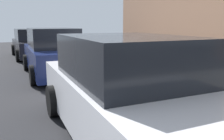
% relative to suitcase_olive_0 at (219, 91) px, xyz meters
% --- Properties ---
extents(ground_plane, '(40.00, 40.00, 0.00)m').
position_rel_suitcase_olive_0_xyz_m(ground_plane, '(3.25, 0.73, -0.51)').
color(ground_plane, black).
extents(sidewalk_curb, '(18.00, 5.00, 0.14)m').
position_rel_suitcase_olive_0_xyz_m(sidewalk_curb, '(3.25, -1.77, -0.44)').
color(sidewalk_curb, '#9E9B93').
rests_on(sidewalk_curb, ground_plane).
extents(suitcase_olive_0, '(0.45, 0.21, 0.81)m').
position_rel_suitcase_olive_0_xyz_m(suitcase_olive_0, '(0.00, 0.00, 0.00)').
color(suitcase_olive_0, '#59601E').
rests_on(suitcase_olive_0, sidewalk_curb).
extents(suitcase_silver_1, '(0.51, 0.26, 0.96)m').
position_rel_suitcase_olive_0_xyz_m(suitcase_silver_1, '(0.54, 0.06, -0.01)').
color(suitcase_silver_1, '#9EA0A8').
rests_on(suitcase_silver_1, sidewalk_curb).
extents(suitcase_teal_2, '(0.49, 0.25, 0.99)m').
position_rel_suitcase_olive_0_xyz_m(suitcase_teal_2, '(1.09, -0.03, -0.03)').
color(suitcase_teal_2, '#0F606B').
rests_on(suitcase_teal_2, sidewalk_curb).
extents(suitcase_maroon_3, '(0.47, 0.19, 0.90)m').
position_rel_suitcase_olive_0_xyz_m(suitcase_maroon_3, '(1.63, 0.02, -0.04)').
color(suitcase_maroon_3, maroon).
rests_on(suitcase_maroon_3, sidewalk_curb).
extents(suitcase_navy_4, '(0.44, 0.26, 0.98)m').
position_rel_suitcase_olive_0_xyz_m(suitcase_navy_4, '(2.14, 0.07, 0.02)').
color(suitcase_navy_4, navy).
rests_on(suitcase_navy_4, sidewalk_curb).
extents(suitcase_black_5, '(0.48, 0.23, 1.06)m').
position_rel_suitcase_olive_0_xyz_m(suitcase_black_5, '(2.65, -0.00, 0.01)').
color(suitcase_black_5, black).
rests_on(suitcase_black_5, sidewalk_curb).
extents(suitcase_red_6, '(0.37, 0.22, 0.79)m').
position_rel_suitcase_olive_0_xyz_m(suitcase_red_6, '(3.13, -0.00, -0.10)').
color(suitcase_red_6, red).
rests_on(suitcase_red_6, sidewalk_curb).
extents(suitcase_olive_7, '(0.44, 0.28, 1.08)m').
position_rel_suitcase_olive_0_xyz_m(suitcase_olive_7, '(3.59, 0.05, -0.00)').
color(suitcase_olive_7, '#59601E').
rests_on(suitcase_olive_7, sidewalk_curb).
extents(suitcase_silver_8, '(0.51, 0.24, 0.72)m').
position_rel_suitcase_olive_0_xyz_m(suitcase_silver_8, '(4.12, -0.01, -0.04)').
color(suitcase_silver_8, '#9EA0A8').
rests_on(suitcase_silver_8, sidewalk_curb).
extents(suitcase_teal_9, '(0.37, 0.26, 0.65)m').
position_rel_suitcase_olive_0_xyz_m(suitcase_teal_9, '(4.61, 0.06, -0.08)').
color(suitcase_teal_9, '#0F606B').
rests_on(suitcase_teal_9, sidewalk_curb).
extents(suitcase_maroon_10, '(0.38, 0.24, 0.78)m').
position_rel_suitcase_olive_0_xyz_m(suitcase_maroon_10, '(5.04, 0.04, -0.01)').
color(suitcase_maroon_10, maroon).
rests_on(suitcase_maroon_10, sidewalk_curb).
extents(suitcase_navy_11, '(0.36, 0.20, 0.79)m').
position_rel_suitcase_olive_0_xyz_m(suitcase_navy_11, '(5.47, 0.05, -0.01)').
color(suitcase_navy_11, navy).
rests_on(suitcase_navy_11, sidewalk_curb).
extents(fire_hydrant, '(0.39, 0.21, 0.80)m').
position_rel_suitcase_olive_0_xyz_m(fire_hydrant, '(6.13, 0.01, 0.04)').
color(fire_hydrant, '#D89E0C').
rests_on(fire_hydrant, sidewalk_curb).
extents(bollard_post, '(0.15, 0.15, 0.72)m').
position_rel_suitcase_olive_0_xyz_m(bollard_post, '(6.74, 0.16, -0.01)').
color(bollard_post, brown).
rests_on(bollard_post, sidewalk_curb).
extents(parked_car_white_0, '(4.59, 2.22, 1.68)m').
position_rel_suitcase_olive_0_xyz_m(parked_car_white_0, '(0.04, 2.17, 0.27)').
color(parked_car_white_0, silver).
rests_on(parked_car_white_0, ground_plane).
extents(parked_car_navy_1, '(4.32, 2.05, 1.71)m').
position_rel_suitcase_olive_0_xyz_m(parked_car_navy_1, '(5.48, 2.17, 0.28)').
color(parked_car_navy_1, '#141E4C').
rests_on(parked_car_navy_1, ground_plane).
extents(parked_car_charcoal_2, '(4.67, 2.13, 1.58)m').
position_rel_suitcase_olive_0_xyz_m(parked_car_charcoal_2, '(10.75, 2.17, 0.23)').
color(parked_car_charcoal_2, black).
rests_on(parked_car_charcoal_2, ground_plane).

